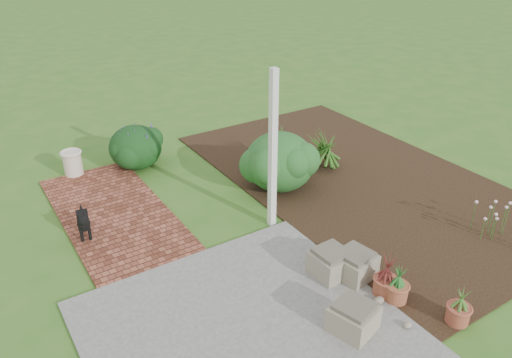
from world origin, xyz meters
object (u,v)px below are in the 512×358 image
stone_trough_near (353,318)px  black_dog (83,221)px  cream_ceramic_urn (73,163)px  evergreen_shrub (280,160)px

stone_trough_near → black_dog: bearing=120.2°
black_dog → cream_ceramic_urn: 2.25m
stone_trough_near → evergreen_shrub: size_ratio=0.39×
stone_trough_near → evergreen_shrub: evergreen_shrub is taller
stone_trough_near → evergreen_shrub: (1.29, 3.33, 0.35)m
cream_ceramic_urn → evergreen_shrub: evergreen_shrub is taller
evergreen_shrub → black_dog: bearing=175.9°
stone_trough_near → black_dog: size_ratio=0.85×
evergreen_shrub → stone_trough_near: bearing=-111.2°
black_dog → evergreen_shrub: bearing=6.7°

